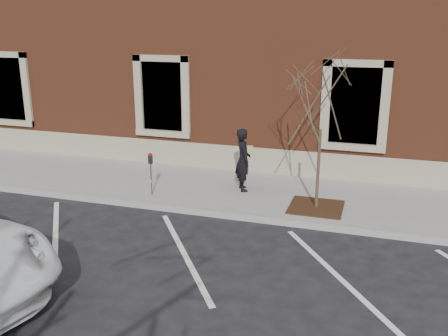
% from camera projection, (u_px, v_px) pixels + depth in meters
% --- Properties ---
extents(ground, '(120.00, 120.00, 0.00)m').
position_uv_depth(ground, '(217.00, 216.00, 12.60)').
color(ground, '#28282B').
rests_on(ground, ground).
extents(sidewalk_near, '(40.00, 3.50, 0.15)m').
position_uv_depth(sidewalk_near, '(236.00, 191.00, 14.18)').
color(sidewalk_near, '#A4A39A').
rests_on(sidewalk_near, ground).
extents(curb_near, '(40.00, 0.12, 0.15)m').
position_uv_depth(curb_near, '(216.00, 214.00, 12.54)').
color(curb_near, '#9E9E99').
rests_on(curb_near, ground).
extents(parking_stripes, '(28.00, 4.40, 0.01)m').
position_uv_depth(parking_stripes, '(184.00, 253.00, 10.59)').
color(parking_stripes, silver).
rests_on(parking_stripes, ground).
extents(building_civic, '(40.00, 8.62, 8.00)m').
position_uv_depth(building_civic, '(282.00, 41.00, 18.52)').
color(building_civic, brown).
rests_on(building_civic, ground).
extents(man, '(0.67, 0.76, 1.76)m').
position_uv_depth(man, '(243.00, 160.00, 13.84)').
color(man, black).
rests_on(man, sidewalk_near).
extents(parking_meter, '(0.11, 0.08, 1.17)m').
position_uv_depth(parking_meter, '(151.00, 166.00, 13.48)').
color(parking_meter, '#595B60').
rests_on(parking_meter, sidewalk_near).
extents(tree_grate, '(1.34, 1.34, 0.03)m').
position_uv_depth(tree_grate, '(316.00, 207.00, 12.75)').
color(tree_grate, '#3C2713').
rests_on(tree_grate, sidewalk_near).
extents(sapling, '(2.23, 2.23, 3.71)m').
position_uv_depth(sapling, '(322.00, 107.00, 12.01)').
color(sapling, '#493E2C').
rests_on(sapling, sidewalk_near).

